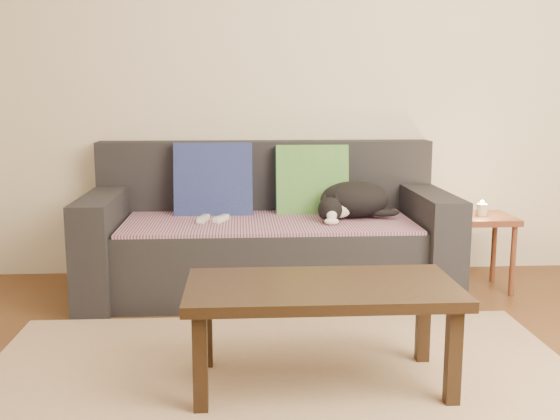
{
  "coord_description": "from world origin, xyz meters",
  "views": [
    {
      "loc": [
        -0.16,
        -2.24,
        1.16
      ],
      "look_at": [
        0.05,
        1.2,
        0.55
      ],
      "focal_mm": 42.0,
      "sensor_mm": 36.0,
      "label": 1
    }
  ],
  "objects": [
    {
      "name": "candle",
      "position": [
        1.27,
        1.49,
        0.49
      ],
      "size": [
        0.06,
        0.06,
        0.09
      ],
      "color": "beige",
      "rests_on": "side_table"
    },
    {
      "name": "cushion_green",
      "position": [
        0.28,
        1.74,
        0.63
      ],
      "size": [
        0.44,
        0.18,
        0.45
      ],
      "primitive_type": "cube",
      "rotation": [
        -0.16,
        0.0,
        0.0
      ],
      "color": "#0E5B55",
      "rests_on": "throw_blanket"
    },
    {
      "name": "rug",
      "position": [
        0.0,
        0.15,
        0.01
      ],
      "size": [
        2.5,
        1.8,
        0.01
      ],
      "primitive_type": "cube",
      "color": "tan",
      "rests_on": "ground"
    },
    {
      "name": "cushion_navy",
      "position": [
        -0.32,
        1.74,
        0.63
      ],
      "size": [
        0.47,
        0.21,
        0.49
      ],
      "primitive_type": "cube",
      "rotation": [
        -0.2,
        0.0,
        0.0
      ],
      "color": "#11224B",
      "rests_on": "throw_blanket"
    },
    {
      "name": "wii_remote_a",
      "position": [
        -0.37,
        1.47,
        0.46
      ],
      "size": [
        0.07,
        0.15,
        0.03
      ],
      "primitive_type": "cube",
      "rotation": [
        0.0,
        0.0,
        1.34
      ],
      "color": "white",
      "rests_on": "throw_blanket"
    },
    {
      "name": "wii_remote_b",
      "position": [
        -0.27,
        1.47,
        0.46
      ],
      "size": [
        0.09,
        0.15,
        0.03
      ],
      "primitive_type": "cube",
      "rotation": [
        0.0,
        0.0,
        1.15
      ],
      "color": "white",
      "rests_on": "throw_blanket"
    },
    {
      "name": "coffee_table",
      "position": [
        0.16,
        0.22,
        0.37
      ],
      "size": [
        1.07,
        0.53,
        0.43
      ],
      "color": "black",
      "rests_on": "rug"
    },
    {
      "name": "side_table",
      "position": [
        1.27,
        1.49,
        0.37
      ],
      "size": [
        0.36,
        0.36,
        0.45
      ],
      "color": "brown",
      "rests_on": "ground"
    },
    {
      "name": "back_wall",
      "position": [
        0.0,
        2.0,
        1.3
      ],
      "size": [
        4.5,
        0.04,
        2.6
      ],
      "primitive_type": "cube",
      "color": "beige",
      "rests_on": "ground"
    },
    {
      "name": "throw_blanket",
      "position": [
        0.0,
        1.48,
        0.43
      ],
      "size": [
        1.66,
        0.74,
        0.02
      ],
      "primitive_type": "cube",
      "color": "#44294E",
      "rests_on": "sofa"
    },
    {
      "name": "cat",
      "position": [
        0.5,
        1.53,
        0.54
      ],
      "size": [
        0.5,
        0.41,
        0.22
      ],
      "rotation": [
        0.0,
        0.0,
        0.12
      ],
      "color": "black",
      "rests_on": "throw_blanket"
    },
    {
      "name": "ground",
      "position": [
        0.0,
        0.0,
        0.0
      ],
      "size": [
        4.5,
        4.5,
        0.0
      ],
      "primitive_type": "plane",
      "color": "brown",
      "rests_on": "ground"
    },
    {
      "name": "sofa",
      "position": [
        0.0,
        1.57,
        0.31
      ],
      "size": [
        2.1,
        0.94,
        0.87
      ],
      "color": "#232328",
      "rests_on": "ground"
    }
  ]
}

